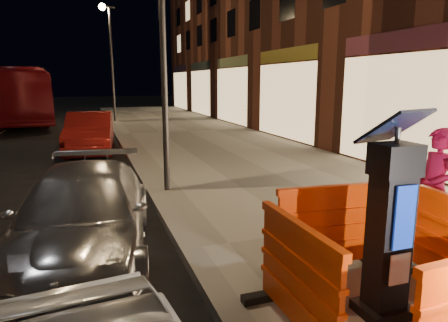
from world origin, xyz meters
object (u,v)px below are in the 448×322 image
object	(u,v)px
barrier_kerbside	(297,279)
car_red	(91,152)
bus_doubledecker	(20,123)
parking_kiosk	(390,222)
man	(435,190)
car_silver	(86,259)
barrier_back	(329,229)

from	to	relation	value
barrier_kerbside	car_red	xyz separation A→B (m)	(-1.56, 11.14, -0.67)
car_red	bus_doubledecker	distance (m)	11.53
parking_kiosk	man	size ratio (longest dim) A/B	1.15
parking_kiosk	car_red	world-z (taller)	parking_kiosk
car_silver	car_red	distance (m)	8.62
car_red	man	bearing A→B (deg)	-62.81
parking_kiosk	car_silver	distance (m)	3.86
car_red	man	xyz separation A→B (m)	(4.17, -10.08, 0.96)
man	barrier_kerbside	bearing A→B (deg)	-58.96
barrier_back	man	size ratio (longest dim) A/B	0.82
barrier_kerbside	car_red	distance (m)	11.27
parking_kiosk	car_silver	size ratio (longest dim) A/B	0.45
barrier_kerbside	car_silver	size ratio (longest dim) A/B	0.32
man	car_red	bearing A→B (deg)	-148.62
man	bus_doubledecker	bearing A→B (deg)	-150.66
parking_kiosk	car_silver	world-z (taller)	parking_kiosk
man	parking_kiosk	bearing A→B (deg)	-48.47
car_red	car_silver	bearing A→B (deg)	-86.63
barrier_back	barrier_kerbside	bearing A→B (deg)	-130.39
barrier_kerbside	man	size ratio (longest dim) A/B	0.82
car_red	barrier_back	bearing A→B (deg)	-71.43
barrier_back	car_red	distance (m)	10.52
barrier_back	man	xyz separation A→B (m)	(1.66, 0.11, 0.29)
parking_kiosk	barrier_kerbside	bearing A→B (deg)	-178.39
barrier_back	car_silver	xyz separation A→B (m)	(-2.72, 1.58, -0.67)
barrier_kerbside	car_red	bearing A→B (deg)	7.61
car_red	man	world-z (taller)	man
bus_doubledecker	man	bearing A→B (deg)	-79.55
car_red	bus_doubledecker	xyz separation A→B (m)	(-3.66, 10.94, 0.00)
barrier_back	man	bearing A→B (deg)	8.41
parking_kiosk	man	bearing A→B (deg)	34.23
car_silver	barrier_back	bearing A→B (deg)	-22.71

